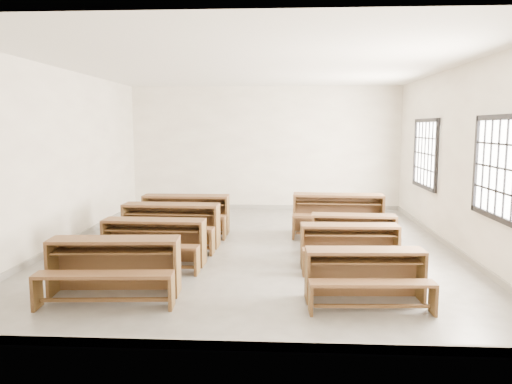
# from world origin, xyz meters

# --- Properties ---
(room) EXTENTS (8.50, 8.50, 3.20)m
(room) POSITION_xyz_m (0.09, 0.00, 2.14)
(room) COLOR gray
(room) RESTS_ON ground
(desk_set_0) EXTENTS (1.71, 0.97, 0.74)m
(desk_set_0) POSITION_xyz_m (-1.67, -2.75, 0.43)
(desk_set_0) COLOR brown
(desk_set_0) RESTS_ON ground
(desk_set_1) EXTENTS (1.62, 0.87, 0.72)m
(desk_set_1) POSITION_xyz_m (-1.54, -1.29, 0.42)
(desk_set_1) COLOR brown
(desk_set_1) RESTS_ON ground
(desk_set_2) EXTENTS (1.76, 0.96, 0.78)m
(desk_set_2) POSITION_xyz_m (-1.54, -0.10, 0.45)
(desk_set_2) COLOR brown
(desk_set_2) RESTS_ON ground
(desk_set_3) EXTENTS (1.74, 0.90, 0.78)m
(desk_set_3) POSITION_xyz_m (-1.49, 1.05, 0.45)
(desk_set_3) COLOR brown
(desk_set_3) RESTS_ON ground
(desk_set_4) EXTENTS (1.49, 0.83, 0.66)m
(desk_set_4) POSITION_xyz_m (1.51, -2.79, 0.38)
(desk_set_4) COLOR brown
(desk_set_4) RESTS_ON ground
(desk_set_5) EXTENTS (1.51, 0.80, 0.67)m
(desk_set_5) POSITION_xyz_m (1.51, -1.28, 0.39)
(desk_set_5) COLOR brown
(desk_set_5) RESTS_ON ground
(desk_set_6) EXTENTS (1.48, 0.83, 0.65)m
(desk_set_6) POSITION_xyz_m (1.71, -0.28, 0.38)
(desk_set_6) COLOR brown
(desk_set_6) RESTS_ON ground
(desk_set_7) EXTENTS (1.85, 1.02, 0.81)m
(desk_set_7) POSITION_xyz_m (1.59, 1.15, 0.47)
(desk_set_7) COLOR brown
(desk_set_7) RESTS_ON ground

